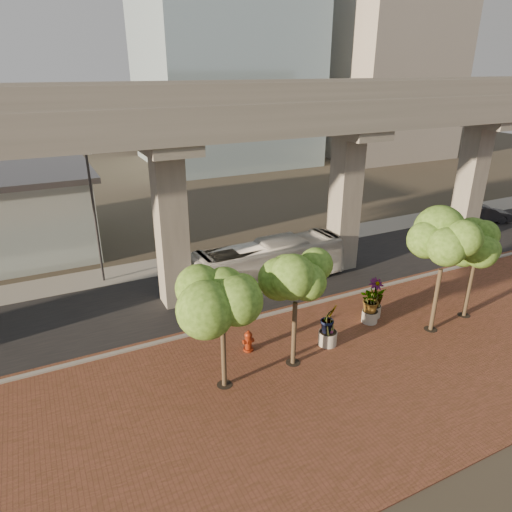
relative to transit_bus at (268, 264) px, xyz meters
name	(u,v)px	position (x,y,z in m)	size (l,w,h in m)	color
ground	(280,295)	(0.00, -1.64, -1.46)	(160.00, 160.00, 0.00)	#383428
brick_plaza	(361,364)	(0.00, -9.64, -1.43)	(70.00, 13.00, 0.06)	brown
asphalt_road	(265,282)	(0.00, 0.36, -1.44)	(90.00, 8.00, 0.04)	black
curb_strip	(296,308)	(0.00, -3.64, -1.38)	(70.00, 0.25, 0.16)	gray
far_sidewalk	(232,254)	(0.00, 5.86, -1.43)	(90.00, 3.00, 0.06)	gray
transit_viaduct	(266,172)	(0.00, 0.36, 5.83)	(72.00, 5.60, 12.40)	gray
midrise_block	(385,75)	(38.00, 34.36, 10.54)	(18.00, 16.00, 24.00)	gray
transit_bus	(268,264)	(0.00, 0.00, 0.00)	(2.46, 10.48, 2.92)	silver
parked_car	(485,214)	(23.64, 2.70, -0.71)	(1.58, 4.56, 1.50)	black
fire_hydrant	(248,341)	(-4.33, -6.24, -0.86)	(0.56, 0.51, 1.12)	maroon
planter_front	(371,301)	(2.84, -6.73, -0.11)	(1.93, 1.93, 2.12)	gray
planter_right	(375,294)	(3.41, -6.30, -0.02)	(2.13, 2.13, 2.27)	#A6A196
planter_left	(329,320)	(-0.50, -7.54, -0.01)	(2.08, 2.08, 2.29)	gray
street_tree_far_west	(222,299)	(-6.43, -8.20, 2.88)	(3.60, 3.60, 5.94)	#4D3D2C
street_tree_near_west	(296,282)	(-2.87, -8.13, 2.85)	(3.48, 3.48, 5.86)	#4D3D2C
street_tree_near_east	(444,248)	(5.30, -8.83, 3.30)	(4.02, 4.02, 6.55)	#4D3D2C
street_tree_far_east	(477,247)	(8.14, -8.54, 2.78)	(3.17, 3.17, 5.64)	#4D3D2C
streetlamp_west	(94,207)	(-9.47, 5.15, 3.63)	(0.43, 1.26, 8.72)	#2C2C31
streetlamp_east	(349,185)	(10.26, 5.44, 2.82)	(0.36, 1.06, 7.32)	#303035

